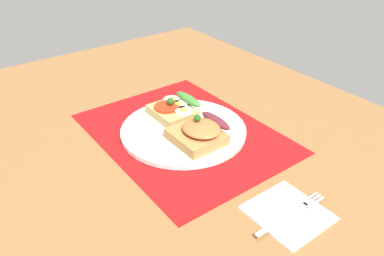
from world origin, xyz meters
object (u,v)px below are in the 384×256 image
(sandwich_egg_tomato, at_px, (175,109))
(sandwich_salmon, at_px, (200,132))
(plate, at_px, (184,130))
(napkin, at_px, (288,212))
(fork, at_px, (292,213))

(sandwich_egg_tomato, distance_m, sandwich_salmon, 0.11)
(sandwich_salmon, bearing_deg, plate, 178.49)
(plate, height_order, sandwich_salmon, sandwich_salmon)
(napkin, bearing_deg, fork, 6.52)
(fork, bearing_deg, sandwich_salmon, 179.10)
(napkin, xyz_separation_m, fork, (0.01, 0.00, 0.00))
(plate, distance_m, sandwich_egg_tomato, 0.06)
(sandwich_salmon, xyz_separation_m, napkin, (0.24, -0.00, -0.03))
(plate, height_order, sandwich_egg_tomato, sandwich_egg_tomato)
(plate, height_order, fork, plate)
(napkin, bearing_deg, sandwich_salmon, 178.86)
(sandwich_egg_tomato, relative_size, napkin, 0.84)
(napkin, height_order, fork, fork)
(sandwich_salmon, relative_size, napkin, 0.91)
(plate, distance_m, fork, 0.30)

